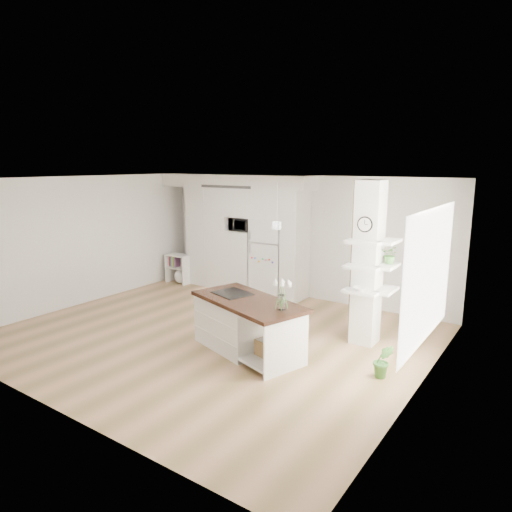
{
  "coord_description": "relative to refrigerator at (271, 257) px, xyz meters",
  "views": [
    {
      "loc": [
        4.9,
        -5.8,
        2.96
      ],
      "look_at": [
        0.3,
        0.9,
        1.3
      ],
      "focal_mm": 32.0,
      "sensor_mm": 36.0,
      "label": 1
    }
  ],
  "objects": [
    {
      "name": "floor",
      "position": [
        0.53,
        -2.68,
        -0.88
      ],
      "size": [
        7.0,
        6.0,
        0.01
      ],
      "primitive_type": "cube",
      "color": "tan",
      "rests_on": "ground"
    },
    {
      "name": "room",
      "position": [
        0.53,
        -2.68,
        0.98
      ],
      "size": [
        7.04,
        6.04,
        2.72
      ],
      "color": "white",
      "rests_on": "ground"
    },
    {
      "name": "cabinet_wall",
      "position": [
        -0.92,
        -0.01,
        0.63
      ],
      "size": [
        4.0,
        0.71,
        2.7
      ],
      "color": "silver",
      "rests_on": "floor"
    },
    {
      "name": "refrigerator",
      "position": [
        0.0,
        0.0,
        0.0
      ],
      "size": [
        0.78,
        0.69,
        1.75
      ],
      "color": "white",
      "rests_on": "floor"
    },
    {
      "name": "column",
      "position": [
        2.9,
        -1.55,
        0.48
      ],
      "size": [
        0.69,
        0.9,
        2.7
      ],
      "color": "silver",
      "rests_on": "floor"
    },
    {
      "name": "window",
      "position": [
        4.0,
        -2.38,
        0.62
      ],
      "size": [
        0.0,
        2.4,
        2.4
      ],
      "primitive_type": "plane",
      "rotation": [
        1.57,
        0.0,
        -1.57
      ],
      "color": "white",
      "rests_on": "room"
    },
    {
      "name": "pendant_light",
      "position": [
        2.23,
        -2.53,
        1.24
      ],
      "size": [
        0.12,
        0.12,
        0.1
      ],
      "primitive_type": "cylinder",
      "color": "white",
      "rests_on": "room"
    },
    {
      "name": "kitchen_island",
      "position": [
        1.26,
        -2.87,
        -0.42
      ],
      "size": [
        2.13,
        1.48,
        1.44
      ],
      "rotation": [
        0.0,
        0.0,
        -0.31
      ],
      "color": "silver",
      "rests_on": "floor"
    },
    {
      "name": "bookshelf",
      "position": [
        -2.45,
        -0.41,
        -0.56
      ],
      "size": [
        0.61,
        0.36,
        0.73
      ],
      "rotation": [
        0.0,
        0.0,
        0.0
      ],
      "color": "silver",
      "rests_on": "floor"
    },
    {
      "name": "floor_plant_a",
      "position": [
        3.52,
        -2.58,
        -0.62
      ],
      "size": [
        0.34,
        0.32,
        0.51
      ],
      "primitive_type": "imported",
      "rotation": [
        0.0,
        0.0,
        0.41
      ],
      "color": "#3B732E",
      "rests_on": "floor"
    },
    {
      "name": "floor_plant_b",
      "position": [
        3.52,
        -0.97,
        -0.62
      ],
      "size": [
        0.34,
        0.34,
        0.51
      ],
      "primitive_type": "imported",
      "rotation": [
        0.0,
        0.0,
        0.21
      ],
      "color": "#3B732E",
      "rests_on": "floor"
    },
    {
      "name": "microwave",
      "position": [
        -0.75,
        -0.06,
        0.69
      ],
      "size": [
        0.54,
        0.37,
        0.3
      ],
      "primitive_type": "imported",
      "color": "#2D2D2D",
      "rests_on": "cabinet_wall"
    },
    {
      "name": "shelf_plant",
      "position": [
        3.15,
        -1.38,
        0.65
      ],
      "size": [
        0.27,
        0.23,
        0.3
      ],
      "primitive_type": "imported",
      "color": "#3B732E",
      "rests_on": "column"
    },
    {
      "name": "decor_bowl",
      "position": [
        2.82,
        -1.78,
        0.13
      ],
      "size": [
        0.22,
        0.22,
        0.05
      ],
      "primitive_type": "imported",
      "color": "white",
      "rests_on": "column"
    }
  ]
}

